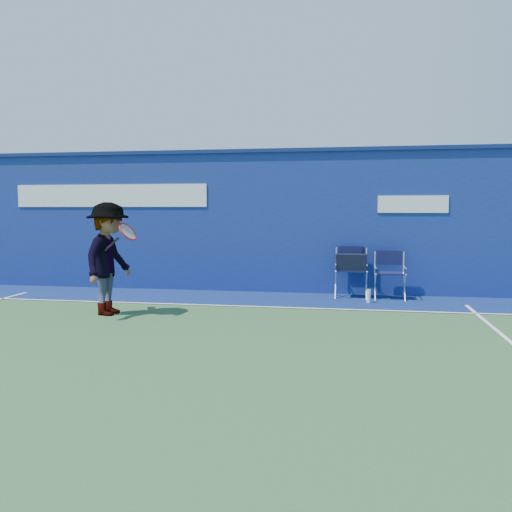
% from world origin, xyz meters
% --- Properties ---
extents(ground, '(80.00, 80.00, 0.00)m').
position_xyz_m(ground, '(0.00, 0.00, 0.00)').
color(ground, '#2F552D').
rests_on(ground, ground).
extents(stadium_wall, '(24.00, 0.50, 3.08)m').
position_xyz_m(stadium_wall, '(-0.00, 5.20, 1.55)').
color(stadium_wall, navy).
rests_on(stadium_wall, ground).
extents(out_of_bounds_strip, '(24.00, 1.80, 0.01)m').
position_xyz_m(out_of_bounds_strip, '(0.00, 4.10, 0.00)').
color(out_of_bounds_strip, navy).
rests_on(out_of_bounds_strip, ground).
extents(court_lines, '(24.00, 12.00, 0.01)m').
position_xyz_m(court_lines, '(0.00, 0.60, 0.01)').
color(court_lines, white).
rests_on(court_lines, out_of_bounds_strip).
extents(directors_chair_left, '(0.61, 0.57, 1.04)m').
position_xyz_m(directors_chair_left, '(2.38, 4.61, 0.44)').
color(directors_chair_left, silver).
rests_on(directors_chair_left, ground).
extents(directors_chair_right, '(0.57, 0.51, 0.96)m').
position_xyz_m(directors_chair_right, '(3.14, 4.55, 0.30)').
color(directors_chair_right, silver).
rests_on(directors_chair_right, ground).
extents(water_bottle, '(0.07, 0.07, 0.27)m').
position_xyz_m(water_bottle, '(2.71, 4.00, 0.13)').
color(water_bottle, silver).
rests_on(water_bottle, ground).
extents(tennis_player, '(0.96, 1.29, 1.92)m').
position_xyz_m(tennis_player, '(-1.70, 2.12, 0.96)').
color(tennis_player, '#EA4738').
rests_on(tennis_player, ground).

